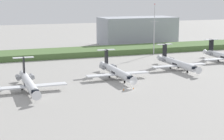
% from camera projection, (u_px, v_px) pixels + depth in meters
% --- Properties ---
extents(ground_plane, '(500.00, 500.00, 0.00)m').
position_uv_depth(ground_plane, '(100.00, 71.00, 145.18)').
color(ground_plane, '#9E9B96').
extents(grass_berm, '(320.00, 20.00, 2.74)m').
position_uv_depth(grass_berm, '(73.00, 52.00, 183.73)').
color(grass_berm, '#4C6B38').
rests_on(grass_berm, ground).
extents(regional_jet_second, '(22.81, 31.00, 9.00)m').
position_uv_depth(regional_jet_second, '(29.00, 83.00, 114.55)').
color(regional_jet_second, silver).
rests_on(regional_jet_second, ground).
extents(regional_jet_third, '(22.81, 31.00, 9.00)m').
position_uv_depth(regional_jet_third, '(116.00, 71.00, 132.16)').
color(regional_jet_third, silver).
rests_on(regional_jet_third, ground).
extents(regional_jet_fourth, '(22.81, 31.00, 9.00)m').
position_uv_depth(regional_jet_fourth, '(177.00, 63.00, 148.31)').
color(regional_jet_fourth, silver).
rests_on(regional_jet_fourth, ground).
extents(antenna_mast, '(4.40, 0.50, 25.17)m').
position_uv_depth(antenna_mast, '(154.00, 34.00, 183.64)').
color(antenna_mast, '#B2B2B7').
rests_on(antenna_mast, ground).
extents(distant_hangar, '(45.19, 20.72, 16.25)m').
position_uv_depth(distant_hangar, '(137.00, 31.00, 224.43)').
color(distant_hangar, '#9EA3AD').
rests_on(distant_hangar, ground).
extents(safety_cone_front_marker, '(0.44, 0.44, 0.55)m').
position_uv_depth(safety_cone_front_marker, '(124.00, 89.00, 115.81)').
color(safety_cone_front_marker, orange).
rests_on(safety_cone_front_marker, ground).
extents(safety_cone_mid_marker, '(0.44, 0.44, 0.55)m').
position_uv_depth(safety_cone_mid_marker, '(133.00, 88.00, 117.40)').
color(safety_cone_mid_marker, orange).
rests_on(safety_cone_mid_marker, ground).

